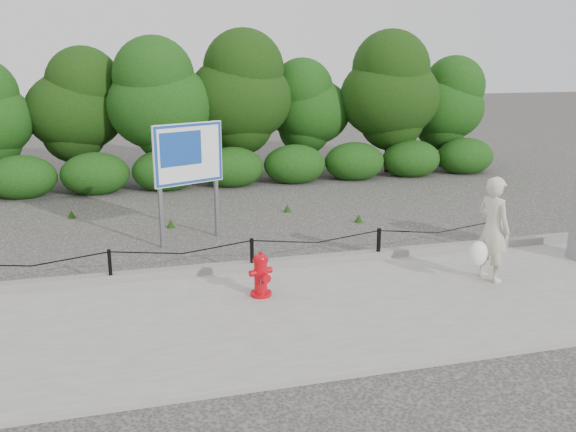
{
  "coord_description": "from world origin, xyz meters",
  "views": [
    {
      "loc": [
        -2.11,
        -10.38,
        3.94
      ],
      "look_at": [
        0.74,
        0.2,
        1.0
      ],
      "focal_mm": 38.0,
      "sensor_mm": 36.0,
      "label": 1
    }
  ],
  "objects": [
    {
      "name": "ground",
      "position": [
        0.0,
        0.0,
        0.0
      ],
      "size": [
        90.0,
        90.0,
        0.0
      ],
      "primitive_type": "plane",
      "color": "#2D2B28",
      "rests_on": "ground"
    },
    {
      "name": "sidewalk",
      "position": [
        0.0,
        -2.0,
        0.04
      ],
      "size": [
        14.0,
        4.0,
        0.08
      ],
      "primitive_type": "cube",
      "color": "gray",
      "rests_on": "ground"
    },
    {
      "name": "curb",
      "position": [
        0.0,
        0.05,
        0.15
      ],
      "size": [
        14.0,
        0.22,
        0.14
      ],
      "primitive_type": "cube",
      "color": "slate",
      "rests_on": "sidewalk"
    },
    {
      "name": "chain_barrier",
      "position": [
        0.0,
        0.0,
        0.46
      ],
      "size": [
        10.06,
        0.06,
        0.6
      ],
      "color": "black",
      "rests_on": "sidewalk"
    },
    {
      "name": "treeline",
      "position": [
        0.28,
        8.9,
        2.52
      ],
      "size": [
        20.27,
        3.56,
        4.58
      ],
      "color": "black",
      "rests_on": "ground"
    },
    {
      "name": "fire_hydrant",
      "position": [
        -0.11,
        -1.25,
        0.44
      ],
      "size": [
        0.44,
        0.45,
        0.76
      ],
      "rotation": [
        0.0,
        0.0,
        0.29
      ],
      "color": "red",
      "rests_on": "sidewalk"
    },
    {
      "name": "pedestrian",
      "position": [
        3.91,
        -1.56,
        0.98
      ],
      "size": [
        0.82,
        0.76,
        1.84
      ],
      "rotation": [
        0.0,
        0.0,
        1.83
      ],
      "color": "beige",
      "rests_on": "sidewalk"
    },
    {
      "name": "advertising_sign",
      "position": [
        -0.86,
        2.26,
        1.8
      ],
      "size": [
        1.49,
        0.71,
        2.55
      ],
      "rotation": [
        0.0,
        0.0,
        0.41
      ],
      "color": "slate",
      "rests_on": "ground"
    }
  ]
}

